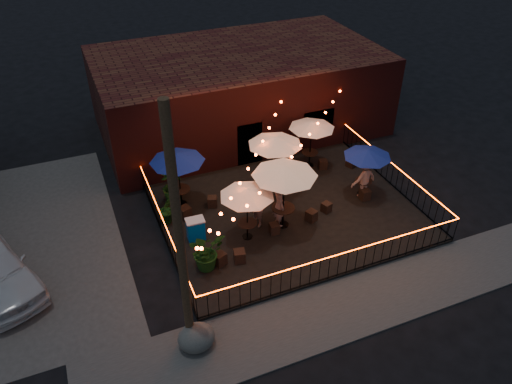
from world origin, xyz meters
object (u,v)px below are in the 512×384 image
utility_pole (180,242)px  cafe_table_1 (177,158)px  cafe_table_2 (285,172)px  cafe_table_5 (312,125)px  boulder (196,338)px  cafe_table_3 (275,142)px  cafe_table_4 (368,154)px  cooler (196,229)px  cafe_table_0 (247,193)px

utility_pole → cafe_table_1: 7.13m
cafe_table_1 → utility_pole: bearing=-103.3°
cafe_table_2 → cafe_table_5: bearing=49.6°
utility_pole → boulder: 3.62m
cafe_table_3 → cafe_table_4: bearing=-29.5°
utility_pole → cafe_table_2: bearing=38.6°
utility_pole → cafe_table_1: utility_pole is taller
cafe_table_4 → cafe_table_2: bearing=-171.3°
utility_pole → cafe_table_1: size_ratio=3.04×
cafe_table_3 → cooler: bearing=-154.3°
cafe_table_1 → cafe_table_3: 4.03m
cafe_table_0 → cafe_table_1: bearing=120.0°
utility_pole → cooler: bearing=71.0°
utility_pole → cafe_table_5: bearing=43.3°
utility_pole → cafe_table_3: (5.61, 6.35, -1.57)m
cafe_table_1 → cafe_table_5: size_ratio=1.04×
cooler → boulder: 4.82m
cafe_table_3 → cooler: size_ratio=2.76×
cafe_table_3 → boulder: cafe_table_3 is taller
cafe_table_1 → cafe_table_2: 4.35m
utility_pole → cafe_table_4: (8.88, 4.50, -1.87)m
utility_pole → cafe_table_3: utility_pole is taller
utility_pole → cooler: (1.51, 4.39, -3.39)m
cafe_table_2 → cooler: 3.95m
cafe_table_0 → boulder: bearing=-129.0°
cafe_table_1 → boulder: (-1.48, -6.97, -1.96)m
boulder → cooler: bearing=73.2°
cafe_table_3 → cafe_table_5: size_ratio=0.99×
cafe_table_4 → cooler: bearing=-179.1°
cafe_table_0 → boulder: (-3.21, -3.97, -1.80)m
cafe_table_5 → cooler: bearing=-154.6°
cafe_table_5 → cafe_table_3: bearing=-155.1°
cafe_table_5 → cafe_table_4: bearing=-70.6°
cafe_table_0 → cafe_table_2: size_ratio=0.69×
utility_pole → cafe_table_5: size_ratio=3.15×
cafe_table_5 → cooler: 7.21m
cafe_table_0 → cooler: cafe_table_0 is taller
cafe_table_1 → cafe_table_5: (6.26, 0.65, -0.13)m
cafe_table_2 → boulder: (-4.75, -4.12, -2.24)m
cafe_table_5 → boulder: 11.02m
cafe_table_1 → cooler: size_ratio=2.90×
utility_pole → cafe_table_0: bearing=48.3°
cafe_table_0 → cafe_table_3: cafe_table_3 is taller
cafe_table_0 → cafe_table_4: bearing=7.8°
cafe_table_0 → boulder: size_ratio=2.23×
cafe_table_1 → boulder: bearing=-102.0°
cafe_table_0 → cafe_table_3: 3.47m
cafe_table_1 → boulder: size_ratio=2.63×
cafe_table_0 → cafe_table_2: 1.61m
utility_pole → cafe_table_1: bearing=76.7°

